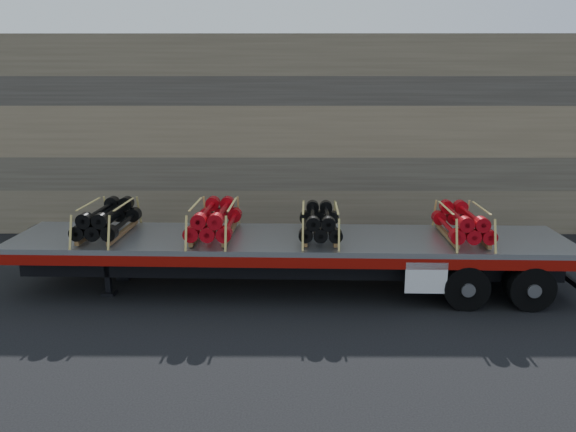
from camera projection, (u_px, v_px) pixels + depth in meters
name	position (u px, v px, depth m)	size (l,w,h in m)	color
ground	(265.00, 281.00, 15.62)	(120.00, 120.00, 0.00)	black
rock_wall	(272.00, 134.00, 21.13)	(44.00, 3.00, 7.00)	#7A6B54
trailer	(289.00, 263.00, 14.90)	(14.47, 2.78, 1.45)	#9A9CA1
bundle_front	(108.00, 220.00, 14.80)	(1.15, 2.29, 0.81)	black
bundle_midfront	(214.00, 221.00, 14.70)	(1.17, 2.34, 0.83)	#B70913
bundle_midrear	(320.00, 223.00, 14.62)	(1.06, 2.13, 0.75)	black
bundle_rear	(462.00, 224.00, 14.49)	(1.11, 2.22, 0.79)	#B70913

